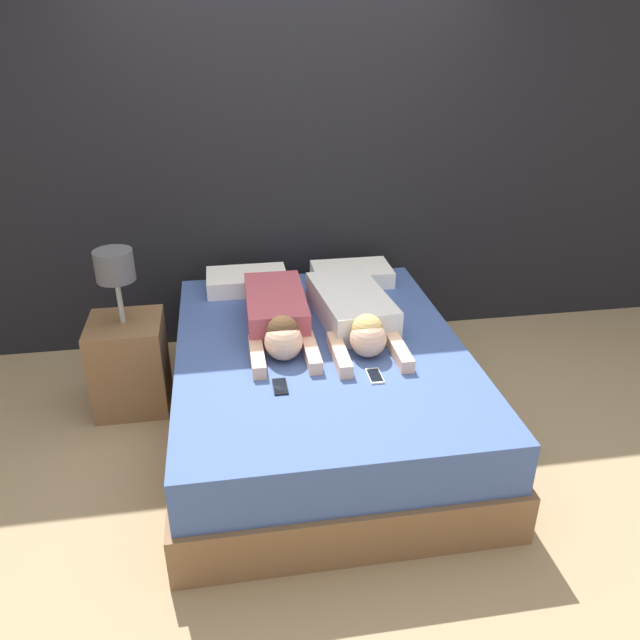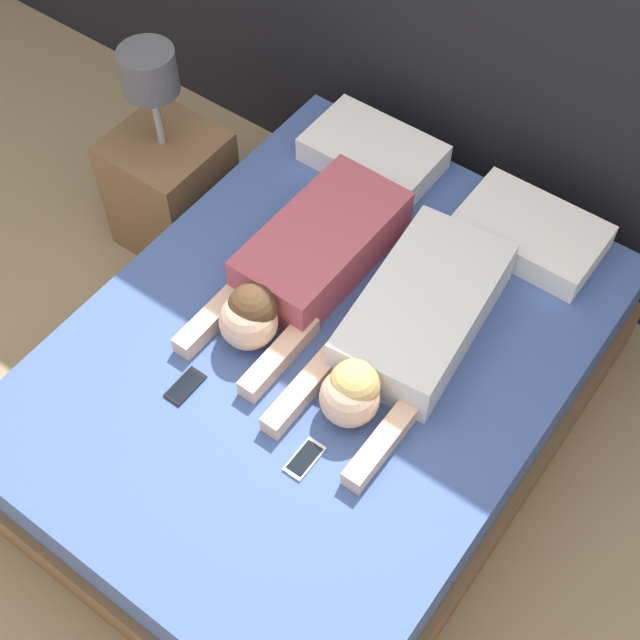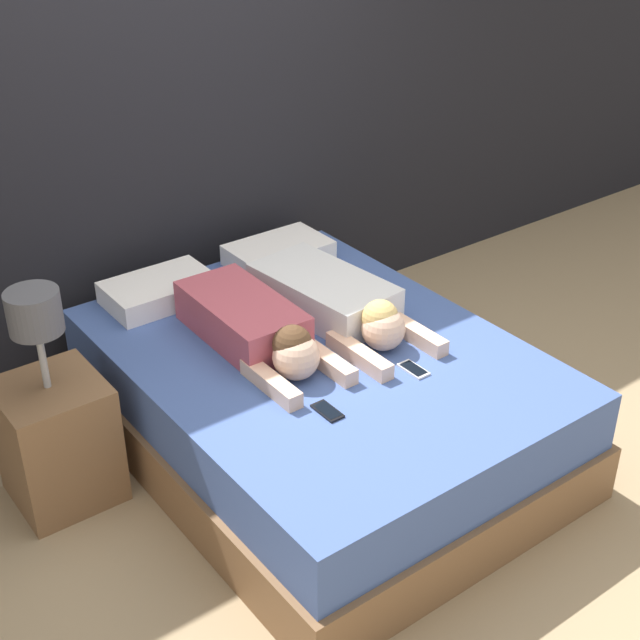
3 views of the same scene
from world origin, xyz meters
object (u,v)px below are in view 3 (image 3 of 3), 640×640
at_px(person_right, 338,302).
at_px(person_left, 256,328).
at_px(bed, 320,400).
at_px(pillow_head_right, 279,253).
at_px(cell_phone_right, 413,369).
at_px(nightstand, 56,432).
at_px(pillow_head_left, 160,290).
at_px(cell_phone_left, 327,411).

bearing_deg(person_right, person_left, 178.19).
height_order(bed, person_left, person_left).
relative_size(pillow_head_right, cell_phone_right, 3.65).
bearing_deg(person_right, nightstand, 169.78).
relative_size(person_right, cell_phone_right, 7.23).
xyz_separation_m(bed, pillow_head_left, (-0.35, 0.83, 0.33)).
height_order(person_right, cell_phone_left, person_right).
xyz_separation_m(pillow_head_right, person_left, (-0.56, -0.65, 0.04)).
height_order(person_right, cell_phone_right, person_right).
height_order(bed, cell_phone_right, cell_phone_right).
relative_size(cell_phone_left, nightstand, 0.14).
distance_m(person_left, nightstand, 0.96).
bearing_deg(person_right, cell_phone_left, -130.93).
bearing_deg(nightstand, cell_phone_left, -44.16).
bearing_deg(pillow_head_right, person_left, -131.01).
relative_size(bed, cell_phone_left, 14.88).
relative_size(pillow_head_left, pillow_head_right, 1.00).
xyz_separation_m(person_left, cell_phone_left, (-0.05, -0.58, -0.09)).
bearing_deg(cell_phone_left, cell_phone_right, 2.50).
height_order(pillow_head_right, cell_phone_left, pillow_head_right).
bearing_deg(person_left, bed, -41.06).
height_order(pillow_head_left, cell_phone_right, pillow_head_left).
xyz_separation_m(person_right, cell_phone_right, (-0.01, -0.55, -0.09)).
xyz_separation_m(person_left, nightstand, (-0.88, 0.22, -0.31)).
height_order(pillow_head_right, person_right, person_right).
bearing_deg(person_left, pillow_head_right, 48.99).
distance_m(pillow_head_right, person_left, 0.86).
distance_m(pillow_head_left, cell_phone_left, 1.23).
relative_size(person_right, cell_phone_left, 7.23).
height_order(bed, pillow_head_right, pillow_head_right).
relative_size(pillow_head_right, nightstand, 0.52).
height_order(pillow_head_left, person_right, person_right).
distance_m(person_right, nightstand, 1.37).
bearing_deg(bed, pillow_head_left, 112.87).
bearing_deg(pillow_head_left, person_right, -48.64).
relative_size(bed, person_left, 2.22).
bearing_deg(bed, person_left, 138.94).
bearing_deg(person_left, pillow_head_left, 102.11).
relative_size(pillow_head_left, nightstand, 0.52).
relative_size(pillow_head_left, cell_phone_left, 3.65).
bearing_deg(pillow_head_right, cell_phone_left, -116.48).
bearing_deg(cell_phone_left, person_right, 49.07).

